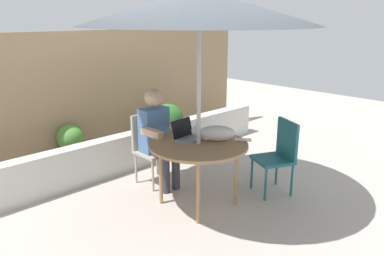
% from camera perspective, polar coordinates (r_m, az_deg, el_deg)
% --- Properties ---
extents(ground_plane, '(14.00, 14.00, 0.00)m').
position_cam_1_polar(ground_plane, '(4.35, 0.93, -11.23)').
color(ground_plane, '#ADA399').
extents(fence_back, '(5.65, 0.08, 1.84)m').
position_cam_1_polar(fence_back, '(5.66, -14.25, 4.70)').
color(fence_back, '#937756').
rests_on(fence_back, ground).
extents(planter_wall_low, '(5.08, 0.20, 0.50)m').
position_cam_1_polar(planter_wall_low, '(5.24, -9.80, -3.54)').
color(planter_wall_low, beige).
rests_on(planter_wall_low, ground).
extents(patio_table, '(1.07, 1.07, 0.71)m').
position_cam_1_polar(patio_table, '(4.09, 0.97, -3.05)').
color(patio_table, '#9E754C').
rests_on(patio_table, ground).
extents(patio_umbrella, '(2.37, 2.37, 2.28)m').
position_cam_1_polar(patio_umbrella, '(3.86, 1.08, 17.66)').
color(patio_umbrella, '#B7B7BC').
rests_on(patio_umbrella, ground).
extents(chair_occupied, '(0.40, 0.40, 0.87)m').
position_cam_1_polar(chair_occupied, '(4.75, -6.30, -2.28)').
color(chair_occupied, '#B2A899').
rests_on(chair_occupied, ground).
extents(chair_empty, '(0.53, 0.53, 0.87)m').
position_cam_1_polar(chair_empty, '(4.56, 12.96, -3.44)').
color(chair_empty, '#1E606B').
rests_on(chair_empty, ground).
extents(person_seated, '(0.48, 0.48, 1.21)m').
position_cam_1_polar(person_seated, '(4.58, -5.16, -0.71)').
color(person_seated, '#4C72A5').
rests_on(person_seated, ground).
extents(laptop, '(0.32, 0.27, 0.21)m').
position_cam_1_polar(laptop, '(4.20, -0.99, -0.80)').
color(laptop, gray).
rests_on(laptop, patio_table).
extents(cat, '(0.45, 0.53, 0.17)m').
position_cam_1_polar(cat, '(4.15, 3.44, -0.79)').
color(cat, silver).
rests_on(cat, patio_table).
extents(potted_plant_near_fence, '(0.45, 0.45, 0.80)m').
position_cam_1_polar(potted_plant_near_fence, '(5.60, -3.57, 0.24)').
color(potted_plant_near_fence, '#33383D').
rests_on(potted_plant_near_fence, ground).
extents(potted_plant_by_chair, '(0.37, 0.37, 0.62)m').
position_cam_1_polar(potted_plant_by_chair, '(5.43, -17.67, -2.57)').
color(potted_plant_by_chair, '#9E5138').
rests_on(potted_plant_by_chair, ground).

